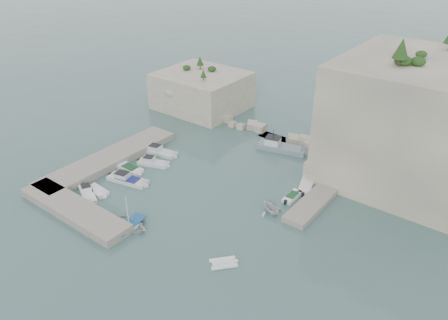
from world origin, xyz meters
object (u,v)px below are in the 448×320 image
Objects in this scene: motorboat_a at (160,154)px; work_boat at (282,150)px; motorboat_f at (88,196)px; rowboat at (130,228)px; tender_east_c at (306,187)px; tender_east_d at (316,174)px; motorboat_e at (98,192)px; motorboat_b at (154,165)px; motorboat_d at (128,182)px; inflatable_dinghy at (223,264)px; tender_east_b at (292,198)px; motorboat_c at (130,170)px; tender_east_a at (271,212)px.

motorboat_a is 19.76m from work_boat.
motorboat_f reaches higher than rowboat.
tender_east_d reaches higher than tender_east_c.
rowboat is (9.46, -2.65, 0.00)m from motorboat_e.
motorboat_e is 29.01m from tender_east_c.
work_boat is at bearing 96.00° from tender_east_d.
motorboat_b and motorboat_d have the same top height.
work_boat reaches higher than inflatable_dinghy.
motorboat_a is at bearing 100.20° from motorboat_e.
motorboat_e is (-0.57, -10.16, 0.00)m from motorboat_b.
tender_east_c is at bearing 67.79° from motorboat_f.
motorboat_b reaches higher than tender_east_b.
motorboat_f is at bearing -84.21° from motorboat_c.
tender_east_b is 7.75m from tender_east_d.
tender_east_a reaches higher than motorboat_b.
tender_east_d is (20.40, 18.33, 0.00)m from motorboat_d.
motorboat_a is 0.75× the size of work_boat.
motorboat_c is 0.70× the size of motorboat_d.
motorboat_f reaches higher than motorboat_c.
work_boat is (-7.88, 3.46, 0.00)m from tender_east_d.
motorboat_c is 26.07m from tender_east_c.
motorboat_d is at bearing 101.03° from motorboat_f.
motorboat_c is at bearing 123.65° from tender_east_a.
rowboat is at bearing 131.41° from tender_east_c.
tender_east_d is (22.68, 15.88, 0.00)m from motorboat_c.
motorboat_e is at bearing -117.77° from motorboat_d.
rowboat is (10.51, -9.56, 0.00)m from motorboat_c.
inflatable_dinghy is 0.37× the size of work_boat.
inflatable_dinghy is (22.83, 0.55, 0.00)m from motorboat_f.
motorboat_f is (-0.92, -11.50, 0.00)m from motorboat_b.
motorboat_d is 6.00m from motorboat_f.
rowboat is 24.84m from tender_east_c.
motorboat_a reaches higher than inflatable_dinghy.
motorboat_c is 1.38× the size of tender_east_a.
tender_east_b is (22.37, 16.39, 0.00)m from motorboat_f.
tender_east_b and tender_east_c have the same top height.
inflatable_dinghy is (21.90, -10.95, 0.00)m from motorboat_b.
motorboat_b is 10.18m from motorboat_e.
rowboat reaches higher than tender_east_b.
work_boat reaches higher than motorboat_f.
tender_east_a is at bearing -16.47° from motorboat_a.
motorboat_e is at bearing 112.34° from tender_east_c.
tender_east_a is at bearing 4.60° from motorboat_d.
work_boat reaches higher than motorboat_d.
motorboat_c is at bearing 99.11° from tender_east_c.
rowboat is at bearing 18.60° from motorboat_f.
motorboat_f is 1.06× the size of rowboat.
work_boat reaches higher than motorboat_e.
motorboat_d reaches higher than tender_east_b.
rowboat is at bearing -112.18° from work_boat.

